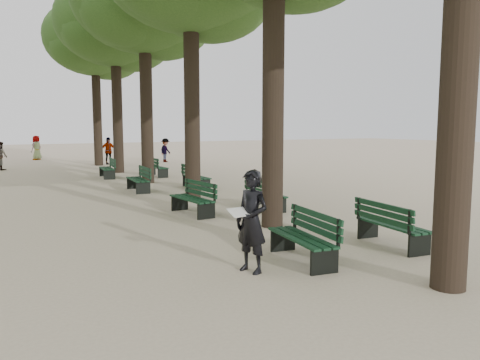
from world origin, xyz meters
name	(u,v)px	position (x,y,z in m)	size (l,w,h in m)	color
ground	(292,267)	(0.00, 0.00, 0.00)	(120.00, 120.00, 0.00)	beige
tree_central_4	(115,23)	(1.50, 18.00, 7.65)	(6.00, 6.00, 9.95)	#33261C
tree_central_5	(94,39)	(1.50, 23.00, 7.65)	(6.00, 6.00, 9.95)	#33261C
bench_left_0	(302,247)	(0.37, 0.21, 0.27)	(0.80, 1.86, 0.92)	black
bench_left_1	(192,205)	(0.37, 5.36, 0.27)	(0.73, 1.85, 0.92)	black
bench_left_2	(138,184)	(0.37, 10.61, 0.27)	(0.67, 1.83, 0.92)	black
bench_left_3	(107,172)	(0.37, 15.75, 0.27)	(0.73, 1.84, 0.92)	black
bench_right_0	(392,233)	(2.63, 0.21, 0.27)	(0.77, 1.85, 0.92)	black
bench_right_1	(266,200)	(2.63, 5.15, 0.27)	(0.72, 1.84, 0.92)	black
bench_right_2	(196,181)	(2.63, 10.37, 0.27)	(0.59, 1.81, 0.92)	black
bench_right_3	(157,171)	(2.63, 15.24, 0.27)	(0.69, 1.84, 0.92)	black
man_with_map	(252,221)	(-0.74, 0.13, 0.87)	(0.72, 0.77, 1.74)	black
pedestrian_c	(108,151)	(2.20, 23.46, 0.86)	(1.01, 0.34, 1.72)	#262628
pedestrian_b	(166,150)	(6.01, 23.47, 0.80)	(1.03, 0.32, 1.60)	#262628
pedestrian_a	(1,156)	(-3.91, 22.43, 0.79)	(0.77, 0.32, 1.59)	#262628
pedestrian_d	(37,148)	(-1.42, 29.86, 0.87)	(0.85, 0.35, 1.74)	#262628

